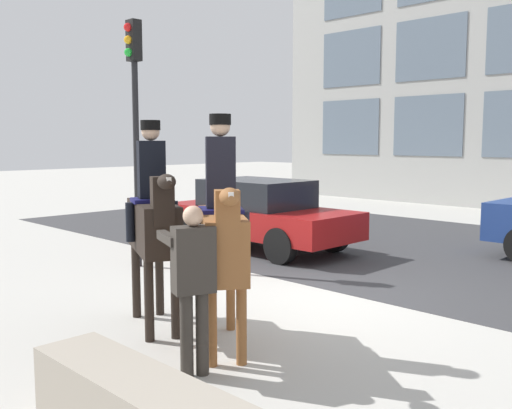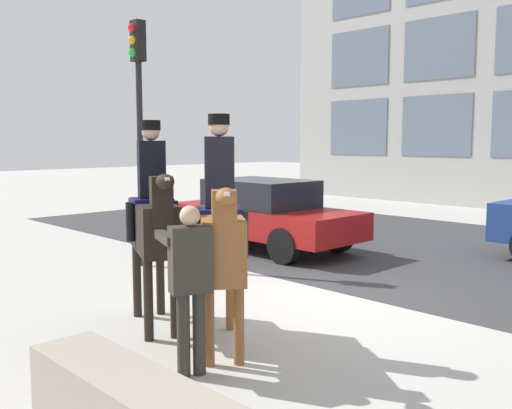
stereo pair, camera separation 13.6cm
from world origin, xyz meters
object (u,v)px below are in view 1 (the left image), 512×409
street_car_near_lane (259,213)px  mounted_horse_lead (154,221)px  mounted_horse_companion (222,235)px  traffic_light (135,105)px  pedestrian_bystander (192,277)px

street_car_near_lane → mounted_horse_lead: bearing=-59.3°
street_car_near_lane → mounted_horse_companion: bearing=-49.6°
mounted_horse_companion → traffic_light: (-4.22, 1.70, 1.68)m
pedestrian_bystander → traffic_light: size_ratio=0.38×
mounted_horse_lead → traffic_light: size_ratio=0.58×
mounted_horse_companion → traffic_light: bearing=-164.9°
mounted_horse_companion → street_car_near_lane: bearing=167.5°
mounted_horse_companion → pedestrian_bystander: bearing=-25.3°
street_car_near_lane → traffic_light: traffic_light is taller
pedestrian_bystander → traffic_light: (-4.60, 2.43, 1.96)m
mounted_horse_lead → street_car_near_lane: size_ratio=0.59×
pedestrian_bystander → traffic_light: traffic_light is taller
mounted_horse_lead → traffic_light: bearing=174.6°
street_car_near_lane → traffic_light: size_ratio=0.98×
pedestrian_bystander → street_car_near_lane: size_ratio=0.39×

